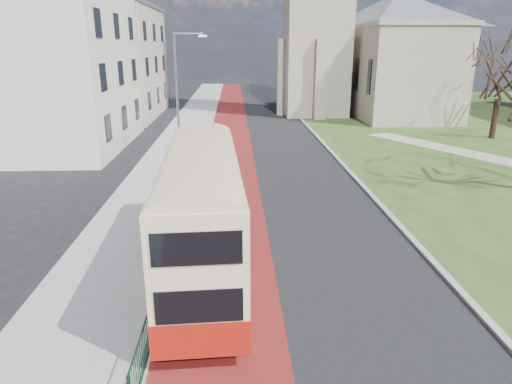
{
  "coord_description": "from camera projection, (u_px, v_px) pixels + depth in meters",
  "views": [
    {
      "loc": [
        -0.78,
        -12.5,
        7.28
      ],
      "look_at": [
        -0.0,
        3.92,
        2.0
      ],
      "focal_mm": 32.0,
      "sensor_mm": 36.0,
      "label": 1
    }
  ],
  "objects": [
    {
      "name": "ground",
      "position": [
        262.0,
        292.0,
        14.15
      ],
      "size": [
        160.0,
        160.0,
        0.0
      ],
      "primitive_type": "plane",
      "color": "black",
      "rests_on": "ground"
    },
    {
      "name": "road_carriageway",
      "position": [
        266.0,
        150.0,
        33.24
      ],
      "size": [
        9.0,
        120.0,
        0.01
      ],
      "primitive_type": "cube",
      "color": "black",
      "rests_on": "ground"
    },
    {
      "name": "bus_lane",
      "position": [
        229.0,
        151.0,
        33.11
      ],
      "size": [
        3.4,
        120.0,
        0.01
      ],
      "primitive_type": "cube",
      "color": "#591414",
      "rests_on": "ground"
    },
    {
      "name": "pavement_west",
      "position": [
        176.0,
        151.0,
        32.93
      ],
      "size": [
        4.0,
        120.0,
        0.12
      ],
      "primitive_type": "cube",
      "color": "gray",
      "rests_on": "ground"
    },
    {
      "name": "kerb_west",
      "position": [
        204.0,
        150.0,
        33.01
      ],
      "size": [
        0.25,
        120.0,
        0.13
      ],
      "primitive_type": "cube",
      "color": "#999993",
      "rests_on": "ground"
    },
    {
      "name": "kerb_east",
      "position": [
        323.0,
        143.0,
        35.33
      ],
      "size": [
        0.25,
        80.0,
        0.13
      ],
      "primitive_type": "cube",
      "color": "#999993",
      "rests_on": "ground"
    },
    {
      "name": "pedestrian_railing",
      "position": [
        180.0,
        228.0,
        17.65
      ],
      "size": [
        0.07,
        24.0,
        1.12
      ],
      "color": "#0D3B23",
      "rests_on": "ground"
    },
    {
      "name": "street_block_near",
      "position": [
        48.0,
        57.0,
        32.45
      ],
      "size": [
        10.3,
        14.3,
        13.0
      ],
      "color": "silver",
      "rests_on": "ground"
    },
    {
      "name": "street_block_far",
      "position": [
        108.0,
        61.0,
        47.89
      ],
      "size": [
        10.3,
        16.3,
        11.5
      ],
      "color": "beige",
      "rests_on": "ground"
    },
    {
      "name": "streetlamp",
      "position": [
        179.0,
        89.0,
        29.67
      ],
      "size": [
        2.13,
        0.18,
        8.0
      ],
      "color": "gray",
      "rests_on": "pavement_west"
    },
    {
      "name": "bus",
      "position": [
        202.0,
        208.0,
        14.55
      ],
      "size": [
        2.77,
        9.98,
        4.13
      ],
      "rotation": [
        0.0,
        0.0,
        0.05
      ],
      "color": "#9D180E",
      "rests_on": "ground"
    },
    {
      "name": "winter_tree_far",
      "position": [
        503.0,
        66.0,
        35.75
      ],
      "size": [
        7.27,
        7.27,
        8.24
      ],
      "rotation": [
        0.0,
        0.0,
        0.38
      ],
      "color": "black",
      "rests_on": "grass_green"
    }
  ]
}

